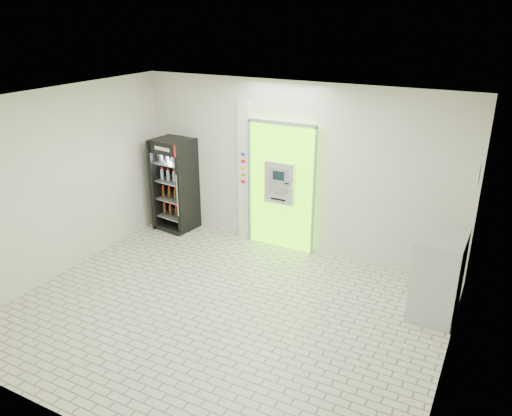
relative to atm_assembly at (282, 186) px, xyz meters
The scene contains 7 objects.
ground 2.69m from the atm_assembly, 85.26° to the right, with size 6.00×6.00×0.00m, color beige.
room_shell 2.51m from the atm_assembly, 85.26° to the right, with size 6.00×6.00×6.00m.
atm_assembly is the anchor object (origin of this frame).
pillar 0.79m from the atm_assembly, behind, with size 0.22×0.11×2.60m.
beverage_cooler 2.22m from the atm_assembly, behind, with size 0.76×0.71×1.82m.
steel_cabinet 3.10m from the atm_assembly, 18.92° to the right, with size 0.63×0.93×1.22m.
exit_sign 3.48m from the atm_assembly, 17.65° to the right, with size 0.02×0.22×0.26m.
Camera 1 is at (3.28, -5.22, 4.06)m, focal length 35.00 mm.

